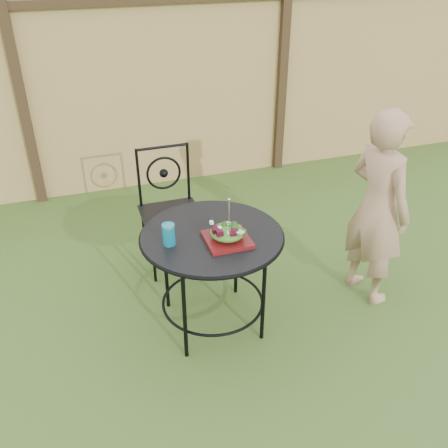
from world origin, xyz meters
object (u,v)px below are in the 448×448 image
patio_table (212,252)px  salad_plate (227,239)px  patio_chair (170,206)px  diner (378,208)px

patio_table → salad_plate: (0.07, -0.11, 0.15)m
patio_chair → salad_plate: (0.16, -0.95, 0.23)m
patio_chair → salad_plate: 0.99m
patio_chair → salad_plate: bearing=-80.7°
patio_table → patio_chair: bearing=96.1°
diner → patio_chair: bearing=43.6°
salad_plate → patio_table: bearing=120.6°
patio_table → salad_plate: size_ratio=3.42×
patio_table → diner: size_ratio=0.64×
diner → salad_plate: size_ratio=5.32×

